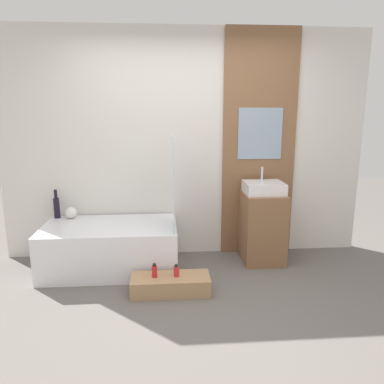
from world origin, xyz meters
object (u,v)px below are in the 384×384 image
Objects in this scene: vase_round_light at (71,213)px; bottle_soap_primary at (154,271)px; sink at (264,188)px; wooden_step_bench at (171,284)px; bathtub at (111,247)px; vase_tall_dark at (57,206)px; bottle_soap_secondary at (176,271)px.

bottle_soap_primary is at bearing -42.68° from vase_round_light.
sink reaches higher than bottle_soap_primary.
wooden_step_bench is at bearing -146.21° from sink.
vase_round_light reaches higher than bathtub.
sink is at bearing -4.29° from vase_round_light.
vase_tall_dark is at bearing 175.20° from sink.
bathtub reaches higher than bottle_soap_secondary.
sink is (1.07, 0.71, 0.77)m from wooden_step_bench.
bathtub is 4.34× the size of vase_tall_dark.
vase_tall_dark is at bearing 145.40° from bottle_soap_secondary.
bottle_soap_primary reaches higher than wooden_step_bench.
bathtub is 0.88m from wooden_step_bench.
sink is 3.28× the size of vase_round_light.
bathtub is at bearing -31.32° from vase_round_light.
vase_tall_dark is at bearing 144.23° from wooden_step_bench.
wooden_step_bench is 5.47× the size of bottle_soap_primary.
wooden_step_bench is 1.49m from vase_round_light.
vase_round_light is (-0.47, 0.28, 0.31)m from bathtub.
wooden_step_bench is (0.63, -0.59, -0.17)m from bathtub.
wooden_step_bench is at bearing -38.54° from vase_round_light.
bottle_soap_primary is (0.48, -0.59, -0.03)m from bathtub.
bottle_soap_primary is (-0.15, -0.00, 0.14)m from wooden_step_bench.
wooden_step_bench is at bearing -43.08° from bathtub.
vase_round_light is (0.16, -0.03, -0.07)m from vase_tall_dark.
sink reaches higher than vase_tall_dark.
wooden_step_bench is 5.72× the size of vase_round_light.
sink is at bearing 33.79° from wooden_step_bench.
bathtub is at bearing -175.91° from sink.
vase_tall_dark is (-0.63, 0.32, 0.38)m from bathtub.
sink reaches higher than wooden_step_bench.
vase_round_light reaches higher than wooden_step_bench.
sink is 2.19m from vase_round_light.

